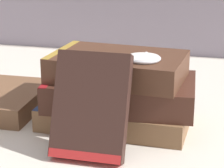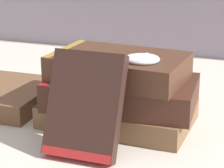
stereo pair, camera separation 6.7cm
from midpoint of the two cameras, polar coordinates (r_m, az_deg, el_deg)
The scene contains 7 objects.
ground_plane at distance 0.75m, azimuth 2.12°, elevation -5.36°, with size 3.00×3.00×0.00m, color beige.
book_flat_bottom at distance 0.77m, azimuth 2.91°, elevation -3.50°, with size 0.24×0.16×0.04m.
book_flat_middle at distance 0.74m, azimuth 3.40°, elevation -1.01°, with size 0.24×0.15×0.04m.
book_flat_top at distance 0.73m, azimuth 3.09°, elevation 2.12°, with size 0.21×0.14×0.04m.
book_leaning_front at distance 0.65m, azimuth -0.59°, elevation -3.08°, with size 0.10×0.08×0.15m.
pocket_watch at distance 0.69m, azimuth 6.49°, elevation 3.01°, with size 0.05×0.06×0.01m.
reading_glasses at distance 0.94m, azimuth 1.01°, elevation -0.35°, with size 0.10×0.07×0.00m.
Camera 2 is at (0.24, -0.65, 0.30)m, focal length 75.00 mm.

